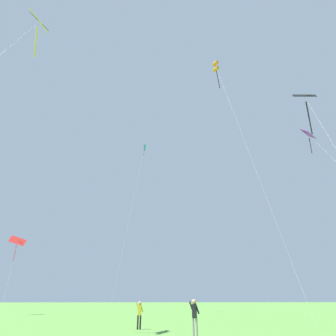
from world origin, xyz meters
The scene contains 8 objects.
kite_yellow_diamond centered at (-9.90, 12.06, 20.66)m, with size 3.19×11.20×22.78m.
kite_black_large centered at (12.40, 14.10, 16.31)m, with size 3.09×6.94×18.16m.
kite_purple_streamer centered at (17.97, 22.07, 18.34)m, with size 1.86×11.79×19.96m.
kite_red_high centered at (-17.53, 34.38, 8.11)m, with size 3.08×5.32×9.30m.
kite_teal_box centered at (-1.68, 40.59, 26.85)m, with size 3.27×8.40×28.04m.
kite_orange_box centered at (7.57, 21.90, 28.71)m, with size 2.30×7.75×29.88m.
person_near_tree centered at (1.79, 12.26, 0.99)m, with size 0.52×0.28×1.64m.
person_with_spool centered at (-0.96, 16.38, 0.92)m, with size 0.50×0.21×1.53m.
Camera 1 is at (-0.72, -2.40, 1.62)m, focal length 28.25 mm.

